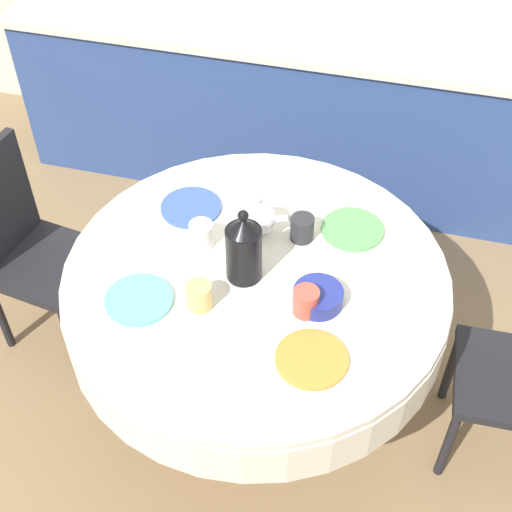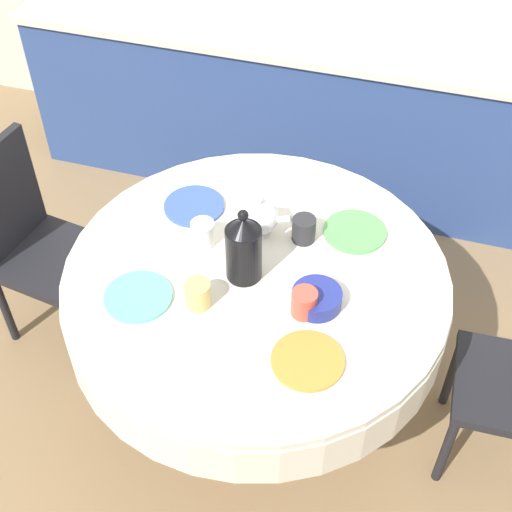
% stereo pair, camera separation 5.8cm
% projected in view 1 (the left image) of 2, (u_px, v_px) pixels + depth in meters
% --- Properties ---
extents(ground_plane, '(12.00, 12.00, 0.00)m').
position_uv_depth(ground_plane, '(256.00, 396.00, 3.00)').
color(ground_plane, '#8E704C').
extents(kitchen_counter, '(3.24, 0.64, 0.89)m').
position_uv_depth(kitchen_counter, '(330.00, 109.00, 3.70)').
color(kitchen_counter, '#2D4784').
rests_on(kitchen_counter, ground_plane).
extents(dining_table, '(1.35, 1.35, 0.76)m').
position_uv_depth(dining_table, '(256.00, 296.00, 2.54)').
color(dining_table, tan).
rests_on(dining_table, ground_plane).
extents(chair_right, '(0.45, 0.45, 0.93)m').
position_uv_depth(chair_right, '(27.00, 244.00, 2.91)').
color(chair_right, black).
rests_on(chair_right, ground_plane).
extents(plate_near_left, '(0.23, 0.23, 0.01)m').
position_uv_depth(plate_near_left, '(139.00, 300.00, 2.35)').
color(plate_near_left, '#60BCB7').
rests_on(plate_near_left, dining_table).
extents(cup_near_left, '(0.08, 0.08, 0.09)m').
position_uv_depth(cup_near_left, '(199.00, 296.00, 2.31)').
color(cup_near_left, '#DBB766').
rests_on(cup_near_left, dining_table).
extents(plate_near_right, '(0.23, 0.23, 0.01)m').
position_uv_depth(plate_near_right, '(312.00, 359.00, 2.19)').
color(plate_near_right, orange).
rests_on(plate_near_right, dining_table).
extents(cup_near_right, '(0.08, 0.08, 0.09)m').
position_uv_depth(cup_near_right, '(306.00, 302.00, 2.29)').
color(cup_near_right, '#CC4C3D').
rests_on(cup_near_right, dining_table).
extents(plate_far_left, '(0.23, 0.23, 0.01)m').
position_uv_depth(plate_far_left, '(191.00, 207.00, 2.67)').
color(plate_far_left, '#3856AD').
rests_on(plate_far_left, dining_table).
extents(cup_far_left, '(0.08, 0.08, 0.09)m').
position_uv_depth(cup_far_left, '(201.00, 234.00, 2.51)').
color(cup_far_left, white).
rests_on(cup_far_left, dining_table).
extents(plate_far_right, '(0.23, 0.23, 0.01)m').
position_uv_depth(plate_far_right, '(353.00, 229.00, 2.59)').
color(plate_far_right, '#5BA85B').
rests_on(plate_far_right, dining_table).
extents(cup_far_right, '(0.08, 0.08, 0.09)m').
position_uv_depth(cup_far_right, '(302.00, 228.00, 2.54)').
color(cup_far_right, '#28282D').
rests_on(cup_far_right, dining_table).
extents(coffee_carafe, '(0.12, 0.12, 0.29)m').
position_uv_depth(coffee_carafe, '(244.00, 249.00, 2.35)').
color(coffee_carafe, black).
rests_on(coffee_carafe, dining_table).
extents(teapot, '(0.19, 0.13, 0.18)m').
position_uv_depth(teapot, '(258.00, 217.00, 2.53)').
color(teapot, white).
rests_on(teapot, dining_table).
extents(fruit_bowl, '(0.17, 0.17, 0.06)m').
position_uv_depth(fruit_bowl, '(318.00, 297.00, 2.33)').
color(fruit_bowl, navy).
rests_on(fruit_bowl, dining_table).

